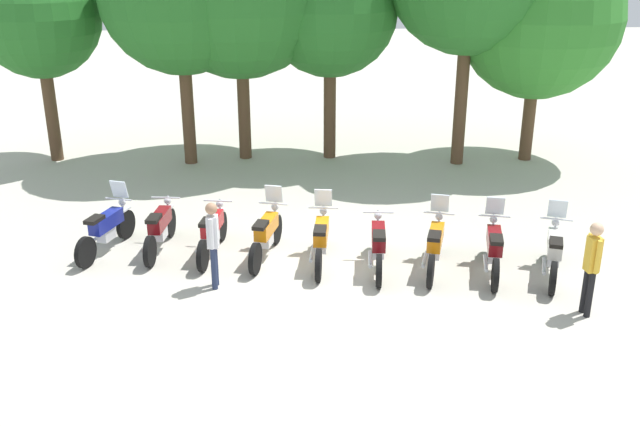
{
  "coord_description": "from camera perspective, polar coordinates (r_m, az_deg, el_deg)",
  "views": [
    {
      "loc": [
        -0.69,
        -13.03,
        6.13
      ],
      "look_at": [
        0.0,
        0.5,
        0.9
      ],
      "focal_mm": 40.04,
      "sensor_mm": 36.0,
      "label": 1
    }
  ],
  "objects": [
    {
      "name": "motorcycle_6",
      "position": [
        14.2,
        9.19,
        -2.46
      ],
      "size": [
        0.85,
        2.13,
        1.37
      ],
      "rotation": [
        0.0,
        0.0,
        1.28
      ],
      "color": "black",
      "rests_on": "ground_plane"
    },
    {
      "name": "person_1",
      "position": [
        12.98,
        20.91,
        -3.61
      ],
      "size": [
        0.24,
        0.41,
        1.72
      ],
      "rotation": [
        0.0,
        0.0,
        0.09
      ],
      "color": "black",
      "rests_on": "ground_plane"
    },
    {
      "name": "motorcycle_2",
      "position": [
        14.84,
        -8.6,
        -1.43
      ],
      "size": [
        0.7,
        2.18,
        0.99
      ],
      "rotation": [
        0.0,
        0.0,
        1.41
      ],
      "color": "black",
      "rests_on": "ground_plane"
    },
    {
      "name": "tree_3",
      "position": [
        20.72,
        0.82,
        16.06
      ],
      "size": [
        3.84,
        3.84,
        6.25
      ],
      "color": "brown",
      "rests_on": "ground_plane"
    },
    {
      "name": "motorcycle_0",
      "position": [
        15.45,
        -16.69,
        -1.13
      ],
      "size": [
        0.89,
        2.11,
        1.37
      ],
      "rotation": [
        0.0,
        0.0,
        1.24
      ],
      "color": "black",
      "rests_on": "ground_plane"
    },
    {
      "name": "motorcycle_4",
      "position": [
        14.29,
        0.09,
        -2.02
      ],
      "size": [
        0.65,
        2.19,
        1.37
      ],
      "rotation": [
        0.0,
        0.0,
        1.45
      ],
      "color": "black",
      "rests_on": "ground_plane"
    },
    {
      "name": "motorcycle_1",
      "position": [
        15.23,
        -12.67,
        -1.12
      ],
      "size": [
        0.64,
        2.19,
        0.99
      ],
      "rotation": [
        0.0,
        0.0,
        1.46
      ],
      "color": "black",
      "rests_on": "ground_plane"
    },
    {
      "name": "motorcycle_5",
      "position": [
        14.09,
        4.66,
        -2.5
      ],
      "size": [
        0.63,
        2.19,
        0.99
      ],
      "rotation": [
        0.0,
        0.0,
        1.47
      ],
      "color": "black",
      "rests_on": "ground_plane"
    },
    {
      "name": "motorcycle_3",
      "position": [
        14.57,
        -4.31,
        -1.61
      ],
      "size": [
        0.81,
        2.14,
        1.37
      ],
      "rotation": [
        0.0,
        0.0,
        1.31
      ],
      "color": "black",
      "rests_on": "ground_plane"
    },
    {
      "name": "ground_plane",
      "position": [
        14.42,
        0.1,
        -4.05
      ],
      "size": [
        80.0,
        80.0,
        0.0
      ],
      "primitive_type": "plane",
      "color": "#BCB7A8"
    },
    {
      "name": "person_0",
      "position": [
        13.25,
        -8.55,
        -2.0
      ],
      "size": [
        0.23,
        0.4,
        1.69
      ],
      "rotation": [
        0.0,
        0.0,
        3.09
      ],
      "color": "#232D4C",
      "rests_on": "ground_plane"
    },
    {
      "name": "tree_5",
      "position": [
        21.38,
        17.14,
        14.8
      ],
      "size": [
        4.56,
        4.56,
        6.4
      ],
      "color": "brown",
      "rests_on": "ground_plane"
    },
    {
      "name": "motorcycle_7",
      "position": [
        14.27,
        13.72,
        -2.69
      ],
      "size": [
        0.77,
        2.16,
        1.37
      ],
      "rotation": [
        0.0,
        0.0,
        1.35
      ],
      "color": "black",
      "rests_on": "ground_plane"
    },
    {
      "name": "motorcycle_8",
      "position": [
        14.45,
        18.18,
        -2.87
      ],
      "size": [
        0.91,
        2.1,
        1.37
      ],
      "rotation": [
        0.0,
        0.0,
        1.23
      ],
      "color": "black",
      "rests_on": "ground_plane"
    },
    {
      "name": "tree_0",
      "position": [
        21.89,
        -21.61,
        14.43
      ],
      "size": [
        3.45,
        3.45,
        5.87
      ],
      "color": "brown",
      "rests_on": "ground_plane"
    }
  ]
}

